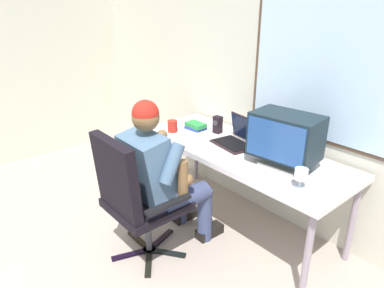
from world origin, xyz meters
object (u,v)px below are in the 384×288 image
object	(u,v)px
office_chair	(133,194)
person_seated	(162,173)
crt_monitor	(285,137)
laptop	(238,137)
book_stack	(196,126)
desk	(239,155)
coffee_mug	(172,126)
desk_speaker	(218,125)
wine_glass	(301,175)

from	to	relation	value
office_chair	person_seated	distance (m)	0.27
crt_monitor	person_seated	bearing A→B (deg)	-132.99
laptop	office_chair	bearing A→B (deg)	-96.69
person_seated	book_stack	world-z (taller)	person_seated
desk	person_seated	xyz separation A→B (m)	(-0.18, -0.64, -0.03)
person_seated	crt_monitor	xyz separation A→B (m)	(0.60, 0.64, 0.31)
coffee_mug	desk	bearing A→B (deg)	14.83
laptop	desk_speaker	size ratio (longest dim) A/B	2.42
desk	coffee_mug	bearing A→B (deg)	-165.17
office_chair	coffee_mug	size ratio (longest dim) A/B	9.55
person_seated	desk_speaker	distance (m)	0.80
wine_glass	coffee_mug	world-z (taller)	wine_glass
wine_glass	desk_speaker	xyz separation A→B (m)	(-1.06, 0.30, -0.01)
book_stack	coffee_mug	world-z (taller)	coffee_mug
desk	book_stack	xyz separation A→B (m)	(-0.58, 0.03, 0.09)
office_chair	coffee_mug	world-z (taller)	office_chair
desk	person_seated	size ratio (longest dim) A/B	1.52
crt_monitor	office_chair	bearing A→B (deg)	-123.64
person_seated	laptop	size ratio (longest dim) A/B	3.26
person_seated	book_stack	size ratio (longest dim) A/B	6.47
wine_glass	desk_speaker	distance (m)	1.10
office_chair	person_seated	bearing A→B (deg)	89.55
wine_glass	book_stack	size ratio (longest dim) A/B	0.71
laptop	wine_glass	bearing A→B (deg)	-17.98
person_seated	coffee_mug	size ratio (longest dim) A/B	11.62
person_seated	book_stack	distance (m)	0.79
office_chair	book_stack	distance (m)	1.03
crt_monitor	laptop	bearing A→B (deg)	173.14
office_chair	crt_monitor	size ratio (longest dim) A/B	2.00
laptop	coffee_mug	bearing A→B (deg)	-158.11
desk	wine_glass	size ratio (longest dim) A/B	13.91
crt_monitor	book_stack	world-z (taller)	crt_monitor
coffee_mug	wine_glass	bearing A→B (deg)	-0.43
laptop	desk_speaker	bearing A→B (deg)	169.79
office_chair	book_stack	bearing A→B (deg)	112.67
desk	book_stack	size ratio (longest dim) A/B	9.86
person_seated	coffee_mug	xyz separation A→B (m)	(-0.48, 0.47, 0.14)
crt_monitor	desk_speaker	world-z (taller)	crt_monitor
crt_monitor	wine_glass	bearing A→B (deg)	-34.80
crt_monitor	laptop	world-z (taller)	crt_monitor
book_stack	desk	bearing A→B (deg)	-3.13
person_seated	coffee_mug	world-z (taller)	person_seated
laptop	coffee_mug	xyz separation A→B (m)	(-0.59, -0.24, -0.01)
desk	laptop	bearing A→B (deg)	140.00
desk	coffee_mug	size ratio (longest dim) A/B	17.69
crt_monitor	desk_speaker	xyz separation A→B (m)	(-0.79, 0.11, -0.15)
book_stack	coffee_mug	size ratio (longest dim) A/B	1.79
office_chair	laptop	world-z (taller)	office_chair
person_seated	laptop	distance (m)	0.72
person_seated	desk_speaker	size ratio (longest dim) A/B	7.88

